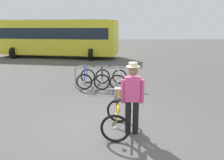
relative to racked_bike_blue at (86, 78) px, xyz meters
The scene contains 8 objects.
ground_plane 4.11m from the racked_bike_blue, 76.36° to the right, with size 80.00×80.00×0.00m, color #514F4C.
bike_rack_rail 0.87m from the racked_bike_blue, 17.63° to the right, with size 2.50×0.28×0.88m.
racked_bike_blue is the anchor object (origin of this frame).
racked_bike_black 0.70m from the racked_bike_blue, ahead, with size 0.67×1.10×0.97m.
racked_bike_white 1.40m from the racked_bike_blue, ahead, with size 0.79×1.18×0.98m.
featured_bicycle 4.19m from the racked_bike_blue, 73.32° to the right, with size 0.79×1.22×0.97m.
person_with_featured_bike 4.51m from the racked_bike_blue, 69.95° to the right, with size 0.53×0.32×1.72m.
bus_distant 9.81m from the racked_bike_blue, 110.28° to the left, with size 10.28×4.54×3.08m.
Camera 1 is at (0.04, -4.86, 2.49)m, focal length 33.95 mm.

